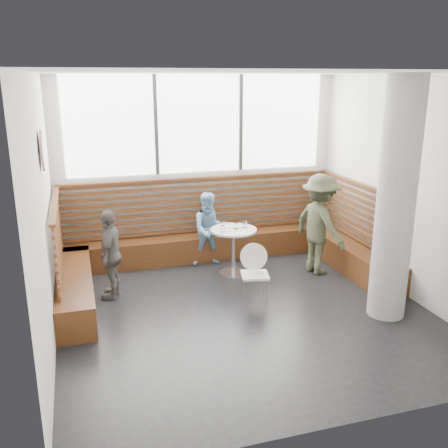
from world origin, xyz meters
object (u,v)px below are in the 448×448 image
object	(u,v)px
child_back	(210,229)
child_left	(111,254)
adult_man	(320,224)
cafe_table	(233,242)
cafe_chair	(253,269)
concrete_column	(396,201)

from	to	relation	value
child_back	child_left	bearing A→B (deg)	-150.63
adult_man	child_back	world-z (taller)	adult_man
cafe_table	child_left	world-z (taller)	child_left
cafe_chair	adult_man	distance (m)	1.62
cafe_table	child_left	distance (m)	2.02
concrete_column	child_left	world-z (taller)	concrete_column
concrete_column	cafe_table	bearing A→B (deg)	128.12
concrete_column	cafe_chair	bearing A→B (deg)	149.19
adult_man	child_back	size ratio (longest dim) A/B	1.30
cafe_table	child_left	size ratio (longest dim) A/B	0.59
child_left	cafe_table	bearing A→B (deg)	117.57
cafe_chair	cafe_table	bearing A→B (deg)	100.91
concrete_column	child_left	distance (m)	4.04
cafe_table	cafe_chair	bearing A→B (deg)	-91.71
concrete_column	adult_man	bearing A→B (deg)	96.33
concrete_column	cafe_table	xyz separation A→B (m)	(-1.57, 2.00, -1.04)
adult_man	cafe_chair	bearing A→B (deg)	103.30
child_left	child_back	bearing A→B (deg)	134.91
child_back	child_left	size ratio (longest dim) A/B	0.96
cafe_table	child_back	world-z (taller)	child_back
cafe_table	child_back	size ratio (longest dim) A/B	0.61
cafe_chair	adult_man	size ratio (longest dim) A/B	0.50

